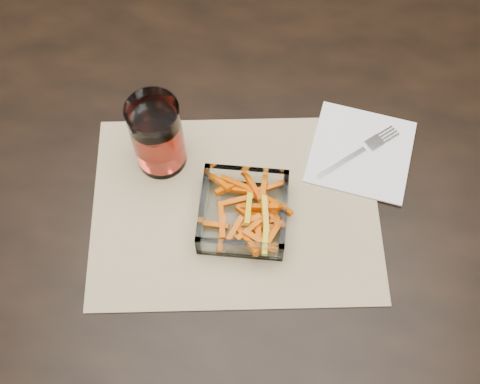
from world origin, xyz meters
name	(u,v)px	position (x,y,z in m)	size (l,w,h in m)	color
dining_table	(271,206)	(0.00, 0.00, 0.66)	(1.60, 0.90, 0.75)	black
placemat	(235,208)	(-0.06, -0.05, 0.75)	(0.45, 0.33, 0.00)	tan
glass_bowl	(243,213)	(-0.04, -0.07, 0.77)	(0.13, 0.13, 0.05)	white
tumbler	(158,137)	(-0.19, 0.03, 0.82)	(0.08, 0.08, 0.14)	white
napkin	(361,152)	(0.14, 0.07, 0.76)	(0.16, 0.16, 0.00)	white
fork	(360,151)	(0.14, 0.07, 0.76)	(0.14, 0.11, 0.00)	silver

